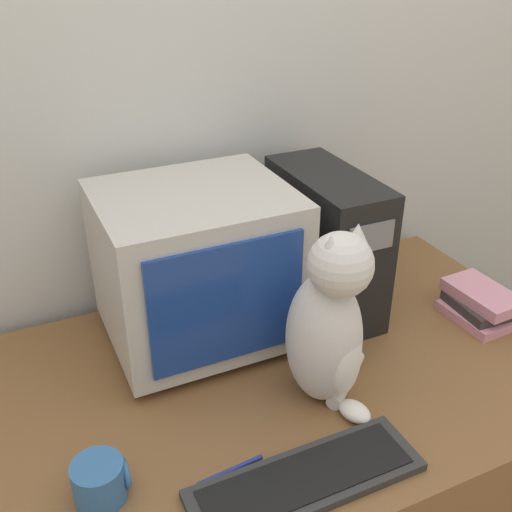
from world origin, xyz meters
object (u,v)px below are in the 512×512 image
(pen, at_px, (231,470))
(keyboard, at_px, (306,480))
(crt_monitor, at_px, (197,266))
(mug, at_px, (100,481))
(cat, at_px, (329,327))
(book_stack, at_px, (481,304))
(computer_tower, at_px, (325,243))

(pen, bearing_deg, keyboard, -35.71)
(crt_monitor, xyz_separation_m, mug, (-0.34, -0.39, -0.16))
(keyboard, relative_size, cat, 1.08)
(mug, bearing_deg, crt_monitor, 49.34)
(book_stack, bearing_deg, cat, -170.00)
(cat, bearing_deg, computer_tower, 43.17)
(keyboard, height_order, book_stack, book_stack)
(pen, bearing_deg, crt_monitor, 76.94)
(book_stack, height_order, mug, book_stack)
(cat, bearing_deg, pen, -175.93)
(crt_monitor, bearing_deg, pen, -103.06)
(keyboard, distance_m, pen, 0.14)
(mug, bearing_deg, pen, -11.30)
(computer_tower, height_order, pen, computer_tower)
(crt_monitor, height_order, computer_tower, crt_monitor)
(book_stack, bearing_deg, computer_tower, 146.26)
(crt_monitor, relative_size, keyboard, 0.98)
(crt_monitor, height_order, mug, crt_monitor)
(crt_monitor, bearing_deg, mug, -130.66)
(cat, bearing_deg, crt_monitor, 99.50)
(crt_monitor, height_order, keyboard, crt_monitor)
(crt_monitor, bearing_deg, book_stack, -18.77)
(crt_monitor, relative_size, pen, 3.20)
(cat, height_order, mug, cat)
(crt_monitor, distance_m, computer_tower, 0.35)
(computer_tower, bearing_deg, pen, -136.44)
(keyboard, bearing_deg, crt_monitor, 91.74)
(crt_monitor, xyz_separation_m, cat, (0.17, -0.33, -0.01))
(cat, distance_m, pen, 0.34)
(computer_tower, relative_size, keyboard, 0.86)
(computer_tower, xyz_separation_m, cat, (-0.18, -0.33, -0.00))
(keyboard, relative_size, pen, 3.28)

